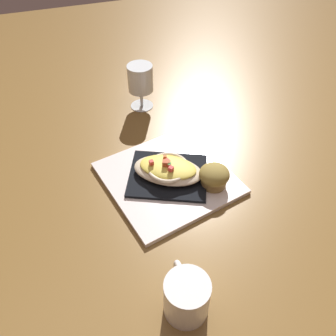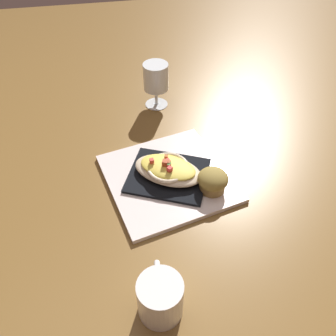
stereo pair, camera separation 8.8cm
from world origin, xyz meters
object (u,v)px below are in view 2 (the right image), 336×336
(stemmed_glass, at_px, (156,79))
(coffee_mug, at_px, (160,299))
(square_plate, at_px, (168,178))
(muffin, at_px, (213,181))
(gratin_dish, at_px, (168,169))

(stemmed_glass, bearing_deg, coffee_mug, 171.13)
(square_plate, height_order, muffin, muffin)
(gratin_dish, xyz_separation_m, muffin, (-0.06, -0.10, 0.00))
(gratin_dish, height_order, stemmed_glass, stemmed_glass)
(coffee_mug, bearing_deg, muffin, -33.35)
(coffee_mug, distance_m, stemmed_glass, 0.68)
(square_plate, bearing_deg, coffee_mug, 166.75)
(square_plate, relative_size, gratin_dish, 1.47)
(square_plate, relative_size, stemmed_glass, 2.09)
(coffee_mug, bearing_deg, gratin_dish, -13.23)
(gratin_dish, bearing_deg, muffin, -122.17)
(muffin, distance_m, stemmed_glass, 0.41)
(gratin_dish, distance_m, coffee_mug, 0.34)
(stemmed_glass, bearing_deg, muffin, -169.99)
(stemmed_glass, bearing_deg, gratin_dish, 175.43)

